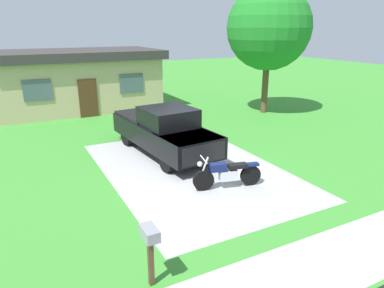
{
  "coord_description": "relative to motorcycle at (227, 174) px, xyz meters",
  "views": [
    {
      "loc": [
        -5.33,
        -10.28,
        4.78
      ],
      "look_at": [
        0.08,
        0.07,
        0.9
      ],
      "focal_mm": 32.95,
      "sensor_mm": 36.0,
      "label": 1
    }
  ],
  "objects": [
    {
      "name": "neighbor_house",
      "position": [
        -1.79,
        13.83,
        1.32
      ],
      "size": [
        9.6,
        5.6,
        3.5
      ],
      "color": "tan",
      "rests_on": "ground"
    },
    {
      "name": "ground_plane",
      "position": [
        -0.29,
        1.87,
        -0.47
      ],
      "size": [
        80.0,
        80.0,
        0.0
      ],
      "primitive_type": "plane",
      "color": "#3E9131"
    },
    {
      "name": "driveway_pad",
      "position": [
        -0.29,
        1.87,
        -0.47
      ],
      "size": [
        5.7,
        8.61,
        0.01
      ],
      "primitive_type": "cube",
      "color": "#ABABAB",
      "rests_on": "ground"
    },
    {
      "name": "mailbox",
      "position": [
        -3.69,
        -3.01,
        0.51
      ],
      "size": [
        0.26,
        0.48,
        1.26
      ],
      "color": "#4C3823",
      "rests_on": "ground"
    },
    {
      "name": "motorcycle",
      "position": [
        0.0,
        0.0,
        0.0
      ],
      "size": [
        2.18,
        0.85,
        1.09
      ],
      "color": "black",
      "rests_on": "ground"
    },
    {
      "name": "shade_tree",
      "position": [
        7.58,
        7.71,
        4.28
      ],
      "size": [
        4.65,
        4.65,
        7.08
      ],
      "color": "brown",
      "rests_on": "ground"
    },
    {
      "name": "sidewalk_strip",
      "position": [
        -0.29,
        -4.13,
        -0.47
      ],
      "size": [
        36.0,
        1.8,
        0.01
      ],
      "primitive_type": "cube",
      "color": "#B4B4AE",
      "rests_on": "ground"
    },
    {
      "name": "pickup_truck",
      "position": [
        -0.46,
        3.95,
        0.48
      ],
      "size": [
        2.5,
        5.78,
        1.9
      ],
      "color": "black",
      "rests_on": "ground"
    }
  ]
}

